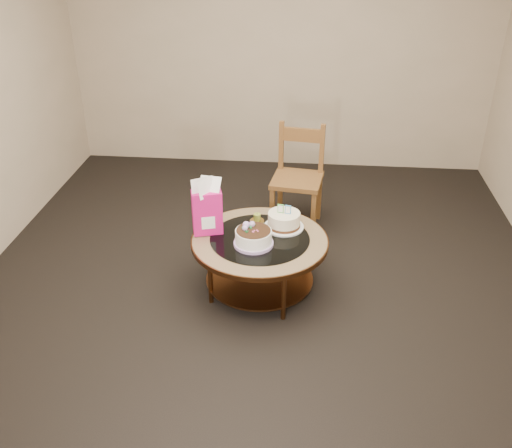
# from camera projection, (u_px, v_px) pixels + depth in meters

# --- Properties ---
(ground) EXTENTS (5.00, 5.00, 0.00)m
(ground) POSITION_uv_depth(u_px,v_px,m) (260.00, 289.00, 4.43)
(ground) COLOR black
(ground) RESTS_ON ground
(room_walls) EXTENTS (4.52, 5.02, 2.61)m
(room_walls) POSITION_uv_depth(u_px,v_px,m) (260.00, 94.00, 3.68)
(room_walls) COLOR tan
(room_walls) RESTS_ON ground
(coffee_table) EXTENTS (1.02, 1.02, 0.46)m
(coffee_table) POSITION_uv_depth(u_px,v_px,m) (260.00, 247.00, 4.25)
(coffee_table) COLOR brown
(coffee_table) RESTS_ON ground
(decorated_cake) EXTENTS (0.29, 0.29, 0.17)m
(decorated_cake) POSITION_uv_depth(u_px,v_px,m) (253.00, 238.00, 4.10)
(decorated_cake) COLOR #BA95D3
(decorated_cake) RESTS_ON coffee_table
(cream_cake) EXTENTS (0.30, 0.30, 0.19)m
(cream_cake) POSITION_uv_depth(u_px,v_px,m) (284.00, 220.00, 4.32)
(cream_cake) COLOR white
(cream_cake) RESTS_ON coffee_table
(gift_bag) EXTENTS (0.24, 0.20, 0.44)m
(gift_bag) POSITION_uv_depth(u_px,v_px,m) (207.00, 206.00, 4.18)
(gift_bag) COLOR #E3158F
(gift_bag) RESTS_ON coffee_table
(pillar_candle) EXTENTS (0.12, 0.12, 0.08)m
(pillar_candle) POSITION_uv_depth(u_px,v_px,m) (257.00, 219.00, 4.41)
(pillar_candle) COLOR #CFBD55
(pillar_candle) RESTS_ON coffee_table
(dining_chair) EXTENTS (0.49, 0.49, 0.93)m
(dining_chair) POSITION_uv_depth(u_px,v_px,m) (298.00, 177.00, 5.11)
(dining_chair) COLOR brown
(dining_chair) RESTS_ON ground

